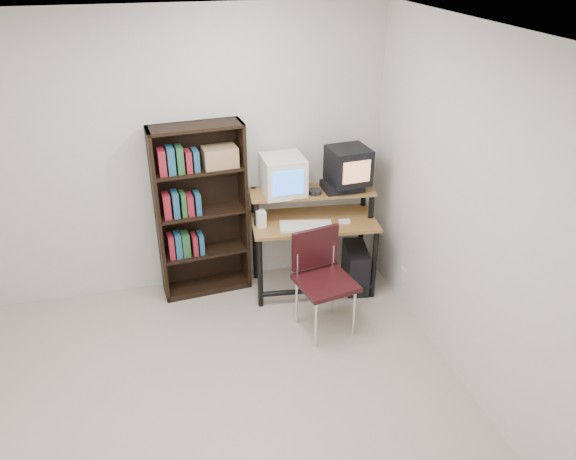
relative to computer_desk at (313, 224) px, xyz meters
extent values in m
cube|color=#B6A896|center=(-1.25, -1.62, -0.69)|extent=(4.00, 4.00, 0.01)
cube|color=white|center=(-1.25, -1.62, 1.92)|extent=(4.00, 4.00, 0.01)
cube|color=beige|center=(-1.25, 0.38, 0.62)|extent=(4.00, 0.01, 2.60)
cube|color=beige|center=(0.75, -1.62, 0.62)|extent=(0.01, 4.00, 2.60)
cube|color=olive|center=(0.00, -0.02, 0.04)|extent=(1.20, 0.69, 0.03)
cube|color=olive|center=(0.01, 0.09, 0.29)|extent=(1.18, 0.46, 0.02)
cylinder|color=black|center=(-0.56, -0.21, -0.32)|extent=(0.05, 0.05, 0.72)
cylinder|color=black|center=(0.50, -0.32, -0.32)|extent=(0.05, 0.05, 0.72)
cylinder|color=black|center=(-0.51, 0.28, -0.19)|extent=(0.05, 0.05, 0.98)
cylinder|color=black|center=(0.55, 0.17, -0.19)|extent=(0.05, 0.05, 0.98)
cylinder|color=black|center=(-0.03, -0.26, -0.56)|extent=(1.07, 0.16, 0.05)
cube|color=white|center=(-0.26, 0.13, 0.46)|extent=(0.38, 0.38, 0.35)
cube|color=blue|center=(-0.25, -0.06, 0.46)|extent=(0.28, 0.02, 0.22)
cube|color=black|center=(0.29, 0.05, 0.33)|extent=(0.36, 0.26, 0.08)
cube|color=black|center=(0.33, 0.05, 0.53)|extent=(0.38, 0.37, 0.33)
cube|color=tan|center=(0.35, -0.13, 0.53)|extent=(0.26, 0.04, 0.20)
cylinder|color=#26262B|center=(0.01, 0.02, 0.31)|extent=(0.14, 0.14, 0.05)
cube|color=white|center=(-0.11, -0.14, 0.06)|extent=(0.50, 0.30, 0.03)
cube|color=black|center=(0.26, -0.14, 0.04)|extent=(0.23, 0.19, 0.01)
cube|color=white|center=(0.25, -0.14, 0.06)|extent=(0.11, 0.08, 0.03)
cube|color=white|center=(-0.50, -0.03, 0.12)|extent=(0.09, 0.08, 0.17)
cube|color=black|center=(0.41, -0.10, -0.47)|extent=(0.27, 0.48, 0.42)
cube|color=black|center=(-0.09, -0.69, -0.20)|extent=(0.53, 0.53, 0.04)
cube|color=black|center=(-0.13, -0.49, 0.03)|extent=(0.43, 0.12, 0.36)
cylinder|color=silver|center=(-0.24, -0.91, -0.45)|extent=(0.02, 0.02, 0.46)
cylinder|color=silver|center=(0.12, -0.84, -0.45)|extent=(0.02, 0.02, 0.46)
cylinder|color=silver|center=(-0.30, -0.55, -0.45)|extent=(0.02, 0.02, 0.46)
cylinder|color=silver|center=(0.05, -0.48, -0.45)|extent=(0.02, 0.02, 0.46)
cube|color=black|center=(-1.40, 0.17, 0.14)|extent=(0.06, 0.28, 1.65)
cube|color=black|center=(-0.61, 0.25, 0.14)|extent=(0.06, 0.28, 1.65)
cube|color=black|center=(-1.02, 0.34, 0.14)|extent=(0.82, 0.10, 1.65)
cube|color=black|center=(-1.01, 0.21, 0.95)|extent=(0.85, 0.35, 0.03)
cube|color=black|center=(-1.01, 0.21, -0.65)|extent=(0.85, 0.35, 0.06)
cube|color=black|center=(-1.01, 0.21, -0.27)|extent=(0.78, 0.32, 0.03)
cube|color=black|center=(-1.01, 0.21, 0.14)|extent=(0.78, 0.32, 0.02)
cube|color=black|center=(-1.01, 0.21, 0.55)|extent=(0.78, 0.32, 0.02)
cube|color=#99764E|center=(-0.81, 0.23, 0.66)|extent=(0.32, 0.23, 0.18)
cube|color=beige|center=(0.74, -0.47, -0.38)|extent=(0.02, 0.08, 0.12)
camera|label=1|loc=(-1.37, -4.45, 2.39)|focal=35.00mm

